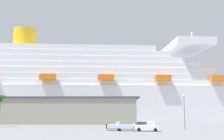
% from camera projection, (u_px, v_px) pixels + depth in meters
% --- Properties ---
extents(ground_plane, '(600.00, 600.00, 0.00)m').
position_uv_depth(ground_plane, '(120.00, 123.00, 102.80)').
color(ground_plane, gray).
extents(cruise_ship, '(248.67, 51.49, 56.80)m').
position_uv_depth(cruise_ship, '(79.00, 90.00, 153.30)').
color(cruise_ship, white).
rests_on(cruise_ship, ground_plane).
extents(terminal_building, '(58.76, 21.62, 9.34)m').
position_uv_depth(terminal_building, '(59.00, 110.00, 100.96)').
color(terminal_building, gray).
rests_on(terminal_building, ground_plane).
extents(pickup_truck, '(5.86, 3.01, 2.20)m').
position_uv_depth(pickup_truck, '(148.00, 127.00, 63.20)').
color(pickup_truck, white).
rests_on(pickup_truck, ground_plane).
extents(small_boat_on_trailer, '(8.60, 2.91, 2.15)m').
position_uv_depth(small_boat_on_trailer, '(123.00, 127.00, 64.20)').
color(small_boat_on_trailer, '#595960').
rests_on(small_boat_on_trailer, ground_plane).
extents(palm_tree, '(3.46, 3.40, 9.43)m').
position_uv_depth(palm_tree, '(0.00, 102.00, 81.83)').
color(palm_tree, brown).
rests_on(palm_tree, ground_plane).
extents(street_lamp, '(0.56, 0.56, 8.70)m').
position_uv_depth(street_lamp, '(184.00, 107.00, 69.74)').
color(street_lamp, slate).
rests_on(street_lamp, ground_plane).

